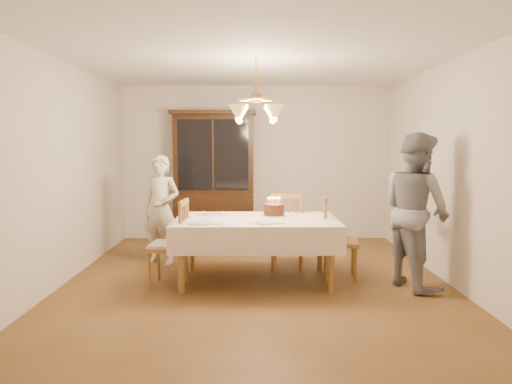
{
  "coord_description": "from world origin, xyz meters",
  "views": [
    {
      "loc": [
        -0.04,
        -5.28,
        1.64
      ],
      "look_at": [
        0.0,
        0.2,
        1.05
      ],
      "focal_mm": 32.0,
      "sensor_mm": 36.0,
      "label": 1
    }
  ],
  "objects_px": {
    "china_hutch": "(214,179)",
    "dining_table": "(256,225)",
    "chair_far_side": "(287,234)",
    "elderly_woman": "(161,210)",
    "birthday_cake": "(274,210)"
  },
  "relations": [
    {
      "from": "chair_far_side",
      "to": "elderly_woman",
      "type": "xyz_separation_m",
      "value": [
        -1.7,
        0.23,
        0.3
      ]
    },
    {
      "from": "elderly_woman",
      "to": "chair_far_side",
      "type": "bearing_deg",
      "value": 9.94
    },
    {
      "from": "birthday_cake",
      "to": "chair_far_side",
      "type": "bearing_deg",
      "value": 66.21
    },
    {
      "from": "china_hutch",
      "to": "dining_table",
      "type": "bearing_deg",
      "value": -73.27
    },
    {
      "from": "chair_far_side",
      "to": "birthday_cake",
      "type": "distance_m",
      "value": 0.63
    },
    {
      "from": "elderly_woman",
      "to": "birthday_cake",
      "type": "distance_m",
      "value": 1.65
    },
    {
      "from": "china_hutch",
      "to": "birthday_cake",
      "type": "relative_size",
      "value": 7.2
    },
    {
      "from": "dining_table",
      "to": "elderly_woman",
      "type": "relative_size",
      "value": 1.28
    },
    {
      "from": "china_hutch",
      "to": "birthday_cake",
      "type": "distance_m",
      "value": 2.28
    },
    {
      "from": "dining_table",
      "to": "elderly_woman",
      "type": "distance_m",
      "value": 1.54
    },
    {
      "from": "dining_table",
      "to": "chair_far_side",
      "type": "distance_m",
      "value": 0.79
    },
    {
      "from": "china_hutch",
      "to": "birthday_cake",
      "type": "height_order",
      "value": "china_hutch"
    },
    {
      "from": "chair_far_side",
      "to": "china_hutch",
      "type": "bearing_deg",
      "value": 123.88
    },
    {
      "from": "elderly_woman",
      "to": "china_hutch",
      "type": "bearing_deg",
      "value": 84.18
    },
    {
      "from": "dining_table",
      "to": "china_hutch",
      "type": "relative_size",
      "value": 0.88
    }
  ]
}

